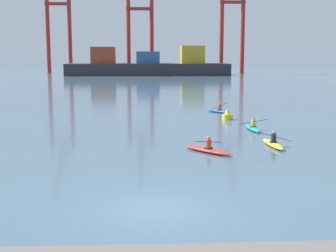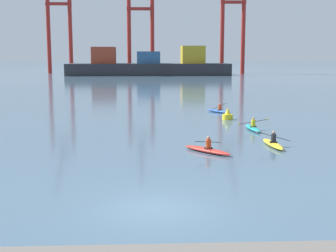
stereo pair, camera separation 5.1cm
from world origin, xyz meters
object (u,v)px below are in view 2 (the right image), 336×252
object	(u,v)px
gantry_crane_west	(58,16)
kayak_teal	(253,128)
kayak_blue	(219,111)
channel_buoy	(228,115)
kayak_yellow	(273,143)
gantry_crane_east_mid	(233,16)
container_barge	(149,66)
gantry_crane_west_mid	(141,20)
kayak_red	(207,149)

from	to	relation	value
gantry_crane_west	kayak_teal	world-z (taller)	gantry_crane_west
gantry_crane_west	kayak_blue	size ratio (longest dim) A/B	10.88
channel_buoy	kayak_yellow	bearing A→B (deg)	-86.80
gantry_crane_east_mid	container_barge	bearing A→B (deg)	-159.83
gantry_crane_east_mid	kayak_yellow	distance (m)	113.72
kayak_blue	gantry_crane_east_mid	bearing A→B (deg)	78.76
gantry_crane_west	kayak_teal	size ratio (longest dim) A/B	10.17
gantry_crane_east_mid	kayak_teal	bearing A→B (deg)	-99.71
gantry_crane_east_mid	channel_buoy	distance (m)	102.33
channel_buoy	kayak_yellow	size ratio (longest dim) A/B	0.29
container_barge	gantry_crane_west_mid	xyz separation A→B (m)	(-2.29, 13.15, 13.10)
container_barge	kayak_red	world-z (taller)	container_barge
kayak_red	kayak_blue	world-z (taller)	kayak_blue
gantry_crane_west	kayak_blue	xyz separation A→B (m)	(32.91, -100.34, -16.84)
kayak_blue	channel_buoy	bearing A→B (deg)	-90.63
gantry_crane_west_mid	kayak_yellow	xyz separation A→B (m)	(8.95, -115.08, -15.56)
gantry_crane_west_mid	container_barge	bearing A→B (deg)	-80.13
gantry_crane_east_mid	kayak_teal	distance (m)	107.72
gantry_crane_west_mid	kayak_yellow	size ratio (longest dim) A/B	9.37
gantry_crane_west	kayak_red	distance (m)	123.35
gantry_crane_east_mid	channel_buoy	bearing A→B (deg)	-100.73
container_barge	kayak_yellow	bearing A→B (deg)	-86.26
kayak_yellow	kayak_teal	size ratio (longest dim) A/B	1.00
gantry_crane_west_mid	kayak_blue	size ratio (longest dim) A/B	10.03
kayak_blue	kayak_teal	xyz separation A→B (m)	(0.81, -10.53, -0.00)
gantry_crane_west_mid	channel_buoy	distance (m)	104.75
kayak_red	gantry_crane_west_mid	bearing A→B (deg)	92.34
container_barge	kayak_yellow	world-z (taller)	container_barge
gantry_crane_east_mid	channel_buoy	size ratio (longest dim) A/B	35.24
gantry_crane_west_mid	gantry_crane_east_mid	bearing A→B (deg)	-8.48
gantry_crane_west_mid	kayak_teal	world-z (taller)	gantry_crane_west_mid
container_barge	kayak_teal	xyz separation A→B (m)	(6.86, -95.81, -2.46)
channel_buoy	kayak_yellow	world-z (taller)	channel_buoy
container_barge	gantry_crane_west_mid	distance (m)	18.70
channel_buoy	kayak_blue	xyz separation A→B (m)	(0.05, 4.85, -0.19)
kayak_teal	container_barge	bearing A→B (deg)	94.09
container_barge	kayak_teal	size ratio (longest dim) A/B	12.92
kayak_yellow	container_barge	bearing A→B (deg)	93.74
gantry_crane_west	gantry_crane_west_mid	bearing A→B (deg)	-4.45
gantry_crane_west_mid	kayak_red	xyz separation A→B (m)	(4.78, -116.71, -15.56)
channel_buoy	gantry_crane_west	bearing A→B (deg)	107.35
gantry_crane_west_mid	kayak_blue	bearing A→B (deg)	-85.16
kayak_teal	gantry_crane_east_mid	bearing A→B (deg)	80.29
kayak_yellow	channel_buoy	bearing A→B (deg)	93.20
kayak_red	kayak_blue	bearing A→B (deg)	78.97
container_barge	kayak_blue	size ratio (longest dim) A/B	13.83
gantry_crane_west	kayak_teal	distance (m)	117.10
gantry_crane_west_mid	kayak_yellow	world-z (taller)	gantry_crane_west_mid
kayak_blue	gantry_crane_west_mid	bearing A→B (deg)	94.84
gantry_crane_west_mid	channel_buoy	world-z (taller)	gantry_crane_west_mid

